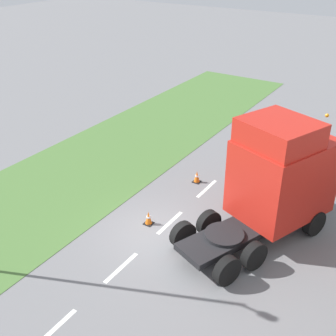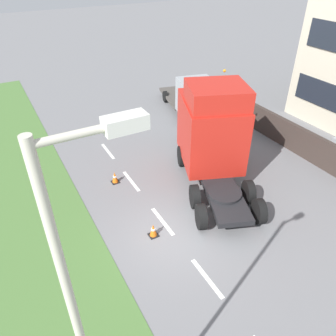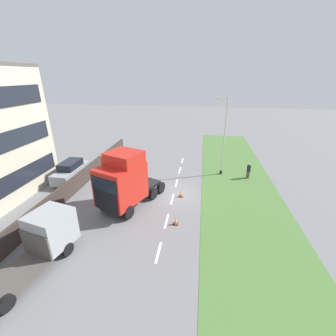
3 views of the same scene
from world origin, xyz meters
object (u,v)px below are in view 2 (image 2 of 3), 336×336
at_px(lorry_cab, 212,132).
at_px(traffic_cone_lead, 115,177).
at_px(flatbed_truck, 193,98).
at_px(traffic_cone_trailing, 153,230).

bearing_deg(lorry_cab, traffic_cone_lead, -179.34).
xyz_separation_m(flatbed_truck, traffic_cone_trailing, (-7.06, -8.20, -1.15)).
bearing_deg(lorry_cab, traffic_cone_trailing, -129.57).
relative_size(lorry_cab, traffic_cone_lead, 11.43).
xyz_separation_m(traffic_cone_lead, traffic_cone_trailing, (0.01, -4.02, 0.00)).
relative_size(flatbed_truck, traffic_cone_trailing, 11.21).
relative_size(traffic_cone_lead, traffic_cone_trailing, 1.00).
height_order(flatbed_truck, traffic_cone_lead, flatbed_truck).
bearing_deg(traffic_cone_trailing, traffic_cone_lead, 90.15).
bearing_deg(traffic_cone_trailing, flatbed_truck, 49.27).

